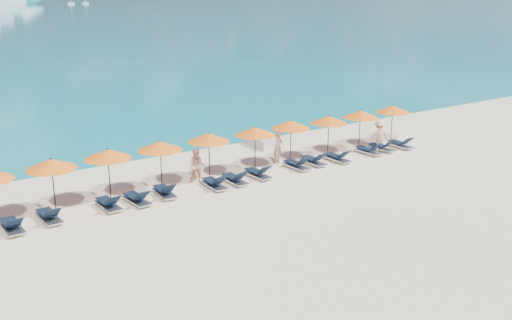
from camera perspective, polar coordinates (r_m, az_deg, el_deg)
ground at (r=24.53m, az=4.01°, el=-4.31°), size 1400.00×1400.00×0.00m
sailboat_near at (r=532.00m, az=-18.01°, el=14.69°), size 5.51×1.84×10.09m
sailboat_far at (r=550.15m, az=-16.68°, el=14.83°), size 5.48×1.83×10.04m
jetski at (r=33.41m, az=0.46°, el=1.95°), size 1.11×2.42×0.83m
beachgoer_a at (r=29.85m, az=2.23°, el=1.39°), size 0.83×0.77×1.90m
beachgoer_b at (r=26.86m, az=-5.90°, el=-0.62°), size 0.94×0.86×1.68m
beachgoer_c at (r=33.10m, az=12.20°, el=2.41°), size 1.25×0.84×1.77m
umbrella_1 at (r=24.40m, az=-19.80°, el=-0.38°), size 2.10×2.10×2.28m
umbrella_2 at (r=25.22m, az=-14.62°, el=0.59°), size 2.10×2.10×2.28m
umbrella_3 at (r=26.09m, az=-9.57°, el=1.41°), size 2.10×2.10×2.28m
umbrella_4 at (r=27.33m, az=-4.75°, el=2.26°), size 2.10×2.10×2.28m
umbrella_5 at (r=28.49m, az=-0.09°, el=2.90°), size 2.10×2.10×2.28m
umbrella_6 at (r=30.03m, az=3.51°, el=3.57°), size 2.10×2.10×2.28m
umbrella_7 at (r=31.39m, az=7.30°, el=4.02°), size 2.10×2.10×2.28m
umbrella_8 at (r=33.13m, az=10.40°, el=4.53°), size 2.10×2.10×2.28m
umbrella_9 at (r=35.03m, az=13.52°, el=4.98°), size 2.10×2.10×2.28m
lounger_1 at (r=23.45m, az=-23.22°, el=-6.03°), size 0.66×1.71×0.66m
lounger_2 at (r=23.90m, az=-20.00°, el=-5.26°), size 0.69×1.72×0.66m
lounger_3 at (r=24.54m, az=-14.55°, el=-4.22°), size 0.67×1.72×0.66m
lounger_4 at (r=24.84m, az=-11.82°, el=-3.78°), size 0.73×1.74×0.66m
lounger_5 at (r=25.51m, az=-9.13°, el=-3.10°), size 0.79×1.76×0.66m
lounger_6 at (r=26.31m, az=-4.20°, el=-2.33°), size 0.72×1.73×0.66m
lounger_7 at (r=26.88m, az=-2.15°, el=-1.89°), size 0.63×1.70×0.66m
lounger_8 at (r=27.71m, az=0.16°, el=-1.31°), size 0.66×1.72×0.66m
lounger_9 at (r=29.17m, az=4.08°, el=-0.45°), size 0.63×1.70×0.66m
lounger_10 at (r=29.97m, az=5.73°, el=-0.03°), size 0.64×1.71×0.66m
lounger_11 at (r=30.68m, az=8.13°, el=0.27°), size 0.62×1.70×0.66m
lounger_12 at (r=32.40m, az=11.22°, el=0.98°), size 0.69×1.73×0.66m
lounger_13 at (r=33.25m, az=12.43°, el=1.30°), size 0.77×1.75×0.66m
lounger_14 at (r=34.15m, az=14.24°, el=1.57°), size 0.72×1.73×0.66m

